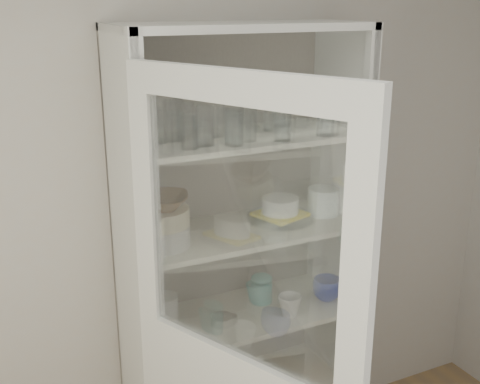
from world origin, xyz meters
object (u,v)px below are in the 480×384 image
pantry_cabinet (234,289)px  tin_box (250,378)px  yellow_trivet (280,214)px  mug_white (290,305)px  white_canister (165,310)px  measuring_cups (222,320)px  grey_bowl_stack (323,201)px  glass_platter (280,217)px  teal_jar (262,290)px  goblet_2 (252,109)px  mug_teal (256,292)px  goblet_0 (137,119)px  goblet_3 (284,105)px  plate_stack_front (161,235)px  mug_blue (327,289)px  cream_bowl (161,217)px  white_ramekin (280,205)px  plate_stack_back (166,225)px  goblet_1 (178,115)px  terracotta_bowl (160,202)px

pantry_cabinet → tin_box: pantry_cabinet is taller
yellow_trivet → mug_white: size_ratio=1.84×
white_canister → measuring_cups: bearing=-24.7°
grey_bowl_stack → measuring_cups: bearing=-174.2°
glass_platter → teal_jar: (-0.07, 0.03, -0.35)m
yellow_trivet → tin_box: bearing=-177.8°
goblet_2 → teal_jar: size_ratio=1.39×
mug_teal → goblet_2: bearing=79.1°
tin_box → mug_white: bearing=-47.3°
pantry_cabinet → yellow_trivet: size_ratio=11.07×
goblet_0 → glass_platter: size_ratio=0.53×
goblet_3 → white_canister: goblet_3 is taller
white_canister → tin_box: bearing=-4.3°
plate_stack_front → glass_platter: size_ratio=0.78×
mug_blue → white_canister: 0.75m
grey_bowl_stack → measuring_cups: 0.69m
goblet_0 → plate_stack_front: goblet_0 is taller
yellow_trivet → mug_blue: 0.43m
yellow_trivet → mug_blue: bearing=-22.3°
measuring_cups → white_canister: bearing=155.3°
cream_bowl → white_ramekin: 0.57m
goblet_0 → grey_bowl_stack: 0.91m
cream_bowl → tin_box: 0.98m
mug_blue → measuring_cups: 0.53m
plate_stack_front → grey_bowl_stack: grey_bowl_stack is taller
cream_bowl → plate_stack_front: bearing=0.0°
mug_blue → mug_teal: size_ratio=1.36×
plate_stack_back → mug_blue: 0.82m
goblet_1 → goblet_2: same height
pantry_cabinet → goblet_0: pantry_cabinet is taller
plate_stack_front → mug_white: plate_stack_front is taller
grey_bowl_stack → white_canister: bearing=176.3°
goblet_2 → mug_white: (0.07, -0.23, -0.83)m
goblet_0 → teal_jar: 0.97m
plate_stack_back → white_canister: plate_stack_back is taller
mug_white → teal_jar: bearing=94.6°
glass_platter → mug_white: 0.39m
goblet_1 → plate_stack_front: 0.48m
plate_stack_back → white_canister: size_ratio=1.43×
white_ramekin → grey_bowl_stack: size_ratio=1.14×
terracotta_bowl → yellow_trivet: 0.59m
goblet_0 → teal_jar: size_ratio=1.32×
mug_teal → plate_stack_back: bearing=165.2°
cream_bowl → mug_blue: 0.90m
pantry_cabinet → measuring_cups: 0.18m
plate_stack_front → cream_bowl: bearing=0.0°
goblet_2 → goblet_3: 0.15m
plate_stack_back → yellow_trivet: plate_stack_back is taller
pantry_cabinet → white_ramekin: 0.44m
yellow_trivet → mug_white: bearing=-99.4°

